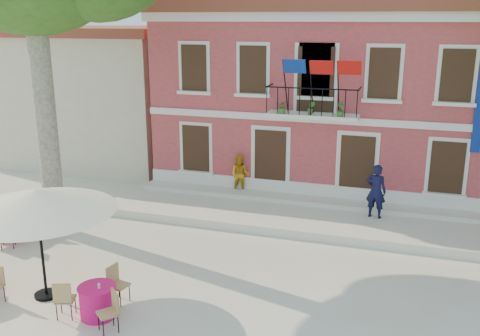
% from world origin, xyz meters
% --- Properties ---
extents(ground, '(90.00, 90.00, 0.00)m').
position_xyz_m(ground, '(0.00, 0.00, 0.00)').
color(ground, beige).
rests_on(ground, ground).
extents(main_building, '(13.50, 9.59, 7.50)m').
position_xyz_m(main_building, '(2.00, 9.99, 3.78)').
color(main_building, '#C7474C').
rests_on(main_building, ground).
extents(neighbor_west, '(9.40, 9.40, 6.40)m').
position_xyz_m(neighbor_west, '(-9.50, 11.00, 3.22)').
color(neighbor_west, beige).
rests_on(neighbor_west, ground).
extents(terrace, '(14.00, 3.40, 0.30)m').
position_xyz_m(terrace, '(2.00, 4.40, 0.15)').
color(terrace, silver).
rests_on(terrace, ground).
extents(patio_umbrella, '(3.82, 3.82, 2.84)m').
position_xyz_m(patio_umbrella, '(-3.15, -2.75, 2.55)').
color(patio_umbrella, black).
rests_on(patio_umbrella, ground).
extents(pedestrian_navy, '(0.75, 0.57, 1.85)m').
position_xyz_m(pedestrian_navy, '(4.38, 4.72, 1.22)').
color(pedestrian_navy, black).
rests_on(pedestrian_navy, terrace).
extents(pedestrian_orange, '(0.77, 0.61, 1.53)m').
position_xyz_m(pedestrian_orange, '(-0.70, 5.70, 1.07)').
color(pedestrian_orange, orange).
rests_on(pedestrian_orange, terrace).
extents(cafe_table_0, '(1.83, 1.78, 0.95)m').
position_xyz_m(cafe_table_0, '(-6.56, 0.18, 0.43)').
color(cafe_table_0, '#E91669').
rests_on(cafe_table_0, ground).
extents(cafe_table_1, '(1.84, 1.77, 0.95)m').
position_xyz_m(cafe_table_1, '(-1.37, -3.17, 0.43)').
color(cafe_table_1, '#E91669').
rests_on(cafe_table_1, ground).
extents(cafe_table_3, '(1.64, 1.87, 0.95)m').
position_xyz_m(cafe_table_3, '(-6.57, 0.08, 0.43)').
color(cafe_table_3, '#E91669').
rests_on(cafe_table_3, ground).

